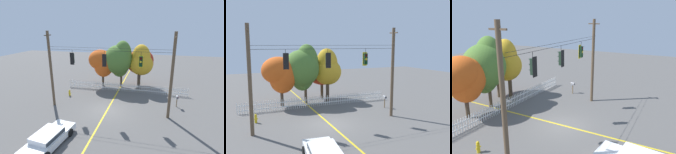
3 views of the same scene
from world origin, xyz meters
The scene contains 13 objects.
ground centered at (0.00, 0.00, 0.00)m, with size 80.00×80.00×0.00m, color #565451.
lane_centerline_stripe centered at (0.00, 0.00, 0.00)m, with size 0.16×36.00×0.01m, color gold.
signal_support_span centered at (0.00, 0.00, 4.17)m, with size 12.62×1.10×8.18m.
traffic_signal_southbound_primary centered at (-3.57, -0.01, 5.45)m, with size 0.43×0.38×1.51m.
traffic_signal_northbound_secondary centered at (-0.18, -0.01, 5.42)m, with size 0.43×0.38×1.54m.
traffic_signal_westbound_side centered at (3.31, 0.01, 5.45)m, with size 0.43×0.38×1.49m.
white_picket_fence centered at (0.89, 6.05, 0.56)m, with size 16.28×0.06×1.12m.
autumn_maple_near_fence centered at (-2.67, 7.56, 3.55)m, with size 3.75×2.99×5.41m.
autumn_maple_mid centered at (-0.22, 7.86, 4.03)m, with size 4.00×3.65×6.73m.
autumn_oak_far_east centered at (2.64, 9.31, 3.58)m, with size 3.87×3.44×5.45m.
autumn_maple_far_west centered at (2.81, 8.15, 3.81)m, with size 3.29×2.77×6.24m.
fire_hydrant centered at (-5.74, 2.89, 0.39)m, with size 0.38×0.22×0.79m.
roadside_mailbox centered at (7.27, 2.72, 1.05)m, with size 0.25×0.44×1.29m.
Camera 3 is at (-13.86, -7.73, 8.22)m, focal length 35.26 mm.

